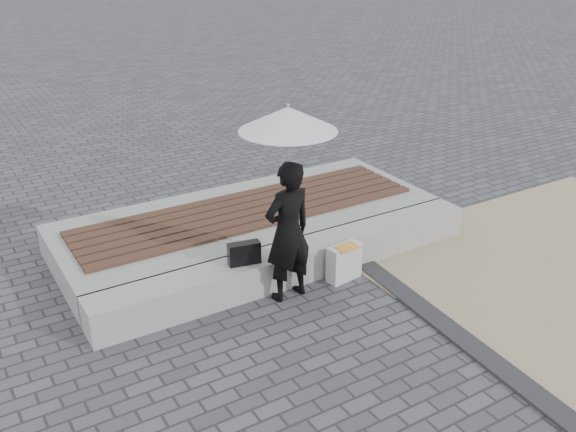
{
  "coord_description": "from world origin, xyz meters",
  "views": [
    {
      "loc": [
        -3.54,
        -4.03,
        3.82
      ],
      "look_at": [
        -0.31,
        1.27,
        1.0
      ],
      "focal_mm": 39.57,
      "sensor_mm": 36.0,
      "label": 1
    }
  ],
  "objects_px": {
    "seating_ledge": "(296,262)",
    "parasol": "(288,119)",
    "woman": "(288,232)",
    "handbag": "(244,253)",
    "canvas_tote": "(344,262)"
  },
  "relations": [
    {
      "from": "seating_ledge",
      "to": "parasol",
      "type": "xyz_separation_m",
      "value": [
        -0.31,
        -0.33,
        1.87
      ]
    },
    {
      "from": "seating_ledge",
      "to": "woman",
      "type": "relative_size",
      "value": 3.08
    },
    {
      "from": "seating_ledge",
      "to": "handbag",
      "type": "distance_m",
      "value": 0.78
    },
    {
      "from": "seating_ledge",
      "to": "woman",
      "type": "distance_m",
      "value": 0.76
    },
    {
      "from": "woman",
      "to": "handbag",
      "type": "bearing_deg",
      "value": -41.39
    },
    {
      "from": "parasol",
      "to": "handbag",
      "type": "distance_m",
      "value": 1.62
    },
    {
      "from": "seating_ledge",
      "to": "canvas_tote",
      "type": "distance_m",
      "value": 0.57
    },
    {
      "from": "woman",
      "to": "canvas_tote",
      "type": "xyz_separation_m",
      "value": [
        0.76,
        -0.02,
        -0.59
      ]
    },
    {
      "from": "canvas_tote",
      "to": "handbag",
      "type": "bearing_deg",
      "value": 157.89
    },
    {
      "from": "parasol",
      "to": "canvas_tote",
      "type": "xyz_separation_m",
      "value": [
        0.76,
        -0.02,
        -1.85
      ]
    },
    {
      "from": "parasol",
      "to": "handbag",
      "type": "xyz_separation_m",
      "value": [
        -0.4,
        0.29,
        -1.55
      ]
    },
    {
      "from": "woman",
      "to": "handbag",
      "type": "xyz_separation_m",
      "value": [
        -0.4,
        0.29,
        -0.28
      ]
    },
    {
      "from": "parasol",
      "to": "handbag",
      "type": "height_order",
      "value": "parasol"
    },
    {
      "from": "woman",
      "to": "handbag",
      "type": "height_order",
      "value": "woman"
    },
    {
      "from": "parasol",
      "to": "handbag",
      "type": "relative_size",
      "value": 3.6
    }
  ]
}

